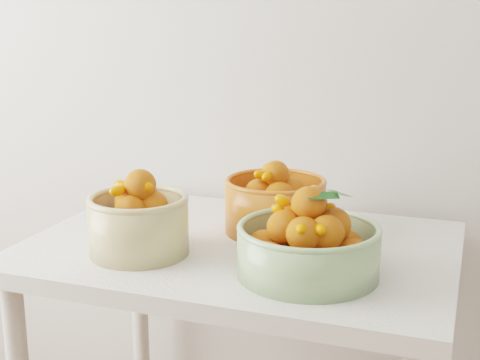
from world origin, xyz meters
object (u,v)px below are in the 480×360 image
at_px(bowl_orange, 275,204).
at_px(bowl_cream, 139,222).
at_px(table, 241,280).
at_px(bowl_green, 308,245).

bearing_deg(bowl_orange, bowl_cream, -133.87).
bearing_deg(table, bowl_orange, 65.27).
bearing_deg(bowl_cream, bowl_green, 0.18).
bearing_deg(bowl_cream, table, 36.62).
distance_m(table, bowl_green, 0.29).
height_order(bowl_cream, bowl_orange, bowl_cream).
bearing_deg(bowl_green, bowl_orange, 120.48).
height_order(bowl_cream, bowl_green, bowl_cream).
xyz_separation_m(bowl_cream, bowl_green, (0.39, 0.00, -0.01)).
relative_size(bowl_cream, bowl_green, 0.76).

